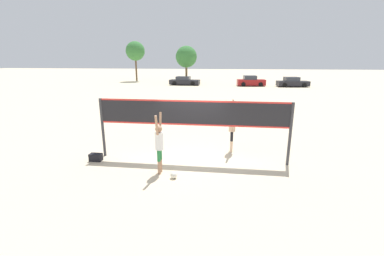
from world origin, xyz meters
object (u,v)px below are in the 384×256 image
(tree_right_cluster, at_px, (186,57))
(player_blocker, at_px, (232,125))
(player_spiker, at_px, (159,142))
(parked_car_mid, at_px, (251,81))
(parked_car_far, at_px, (292,82))
(volleyball_net, at_px, (192,118))
(tree_left_cluster, at_px, (135,51))
(volleyball, at_px, (174,175))
(parked_car_near, at_px, (184,81))
(gear_bag, at_px, (96,157))

(tree_right_cluster, bearing_deg, player_blocker, -77.88)
(player_spiker, xyz_separation_m, parked_car_mid, (5.82, 31.75, -0.44))
(parked_car_far, bearing_deg, player_spiker, -115.83)
(player_blocker, distance_m, parked_car_mid, 29.39)
(parked_car_far, bearing_deg, parked_car_mid, 170.99)
(volleyball_net, xyz_separation_m, tree_left_cluster, (-15.24, 36.89, 3.59))
(volleyball, bearing_deg, tree_left_cluster, 111.05)
(parked_car_near, relative_size, parked_car_far, 1.03)
(player_spiker, relative_size, parked_car_mid, 0.51)
(player_spiker, distance_m, parked_car_mid, 32.28)
(player_blocker, relative_size, parked_car_far, 0.49)
(player_blocker, bearing_deg, volleyball_net, -52.36)
(parked_car_mid, height_order, tree_left_cluster, tree_left_cluster)
(parked_car_far, relative_size, tree_right_cluster, 0.75)
(parked_car_far, bearing_deg, volleyball_net, -115.06)
(parked_car_mid, distance_m, tree_left_cluster, 21.63)
(parked_car_near, bearing_deg, tree_right_cluster, 96.72)
(player_blocker, height_order, parked_car_far, player_blocker)
(parked_car_far, bearing_deg, tree_left_cluster, 159.95)
(player_spiker, distance_m, tree_right_cluster, 36.00)
(player_blocker, xyz_separation_m, tree_right_cluster, (-7.09, 33.02, 3.10))
(player_blocker, relative_size, volleyball, 9.95)
(parked_car_mid, bearing_deg, volleyball_net, -104.68)
(volleyball, distance_m, tree_left_cluster, 41.68)
(volleyball_net, distance_m, volleyball, 2.38)
(player_blocker, distance_m, volleyball, 3.67)
(volleyball_net, relative_size, volleyball, 33.06)
(player_spiker, xyz_separation_m, volleyball, (0.56, -0.37, -1.01))
(player_blocker, bearing_deg, gear_bag, -71.27)
(player_spiker, distance_m, gear_bag, 3.05)
(gear_bag, relative_size, tree_right_cluster, 0.08)
(volleyball_net, distance_m, tree_left_cluster, 40.07)
(gear_bag, bearing_deg, volleyball, -18.31)
(gear_bag, relative_size, parked_car_near, 0.10)
(player_blocker, relative_size, tree_right_cluster, 0.37)
(parked_car_mid, bearing_deg, volleyball, -104.89)
(volleyball_net, bearing_deg, gear_bag, -170.96)
(volleyball_net, relative_size, parked_car_far, 1.62)
(tree_left_cluster, bearing_deg, player_blocker, -64.78)
(parked_car_mid, bearing_deg, parked_car_near, 173.16)
(gear_bag, xyz_separation_m, parked_car_far, (14.55, 30.62, 0.48))
(volleyball_net, bearing_deg, volleyball, -102.98)
(volleyball, bearing_deg, player_spiker, 147.02)
(player_blocker, distance_m, tree_left_cluster, 39.66)
(gear_bag, distance_m, tree_left_cluster, 39.55)
(parked_car_near, bearing_deg, tree_left_cluster, 150.83)
(gear_bag, bearing_deg, volleyball_net, 9.04)
(gear_bag, height_order, tree_right_cluster, tree_right_cluster)
(volleyball_net, height_order, tree_right_cluster, tree_right_cluster)
(player_spiker, height_order, tree_right_cluster, tree_right_cluster)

